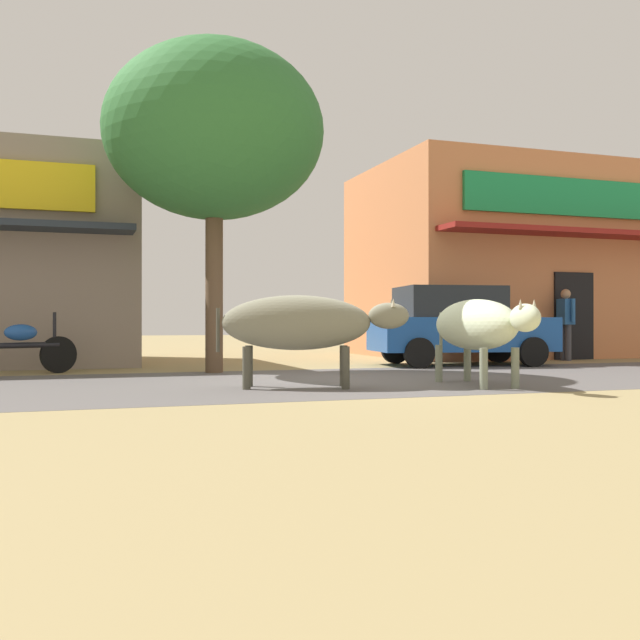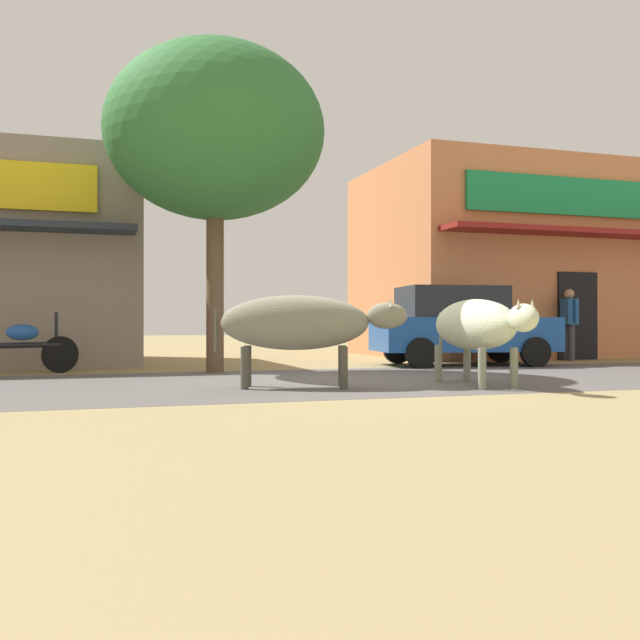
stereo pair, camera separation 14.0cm
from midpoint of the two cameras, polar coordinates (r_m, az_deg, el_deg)
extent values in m
plane|color=#978456|center=(11.30, 2.55, -4.74)|extent=(80.00, 80.00, 0.00)
cube|color=#575352|center=(11.30, 2.55, -4.73)|extent=(72.00, 5.29, 0.00)
cube|color=#CC7C4D|center=(21.02, 16.01, 4.20)|extent=(8.56, 5.34, 5.00)
cube|color=#198C4C|center=(19.00, 20.70, 8.93)|extent=(6.85, 0.10, 0.90)
cube|color=maroon|center=(18.58, 21.46, 6.33)|extent=(8.22, 0.90, 0.12)
cube|color=black|center=(18.54, 19.69, 0.30)|extent=(1.10, 0.06, 2.10)
cylinder|color=brown|center=(13.17, -7.90, 2.52)|extent=(0.31, 0.31, 3.04)
ellipsoid|color=#2F6D33|center=(13.59, -7.90, 14.37)|extent=(3.92, 3.92, 3.14)
cube|color=#194B9A|center=(15.55, 11.40, -1.09)|extent=(3.89, 2.20, 0.70)
cube|color=#1E2328|center=(15.45, 10.45, 1.39)|extent=(2.23, 1.82, 0.64)
cylinder|color=black|center=(16.79, 14.19, -2.22)|extent=(0.62, 0.27, 0.60)
cylinder|color=black|center=(15.27, 16.73, -2.42)|extent=(0.62, 0.27, 0.60)
cylinder|color=black|center=(15.97, 6.31, -2.32)|extent=(0.62, 0.27, 0.60)
cylinder|color=black|center=(14.37, 8.15, -2.56)|extent=(0.62, 0.27, 0.60)
cylinder|color=black|center=(13.71, -19.37, -2.56)|extent=(0.63, 0.34, 0.65)
cylinder|color=black|center=(13.45, -22.15, -1.84)|extent=(1.33, 0.67, 0.10)
ellipsoid|color=#1E4C99|center=(13.46, -21.95, -0.90)|extent=(0.61, 0.45, 0.28)
cylinder|color=black|center=(13.67, -19.64, -0.68)|extent=(0.06, 0.06, 0.60)
ellipsoid|color=gray|center=(9.97, -1.60, -0.21)|extent=(2.14, 1.23, 0.75)
ellipsoid|color=gray|center=(10.04, 5.66, 0.33)|extent=(0.62, 0.43, 0.36)
cone|color=beige|center=(10.15, 5.88, 1.34)|extent=(0.06, 0.06, 0.12)
cone|color=beige|center=(9.95, 6.01, 1.37)|extent=(0.06, 0.06, 0.12)
cylinder|color=#49473A|center=(10.23, 2.13, -3.60)|extent=(0.11, 0.11, 0.57)
cylinder|color=#49473A|center=(9.78, 2.27, -3.76)|extent=(0.11, 0.11, 0.57)
cylinder|color=#49473A|center=(10.25, -5.30, -3.60)|extent=(0.11, 0.11, 0.57)
cylinder|color=#49473A|center=(9.80, -5.50, -3.76)|extent=(0.11, 0.11, 0.57)
cylinder|color=#49473A|center=(10.05, -7.71, -0.78)|extent=(0.05, 0.05, 0.60)
ellipsoid|color=beige|center=(10.62, 12.32, -0.36)|extent=(0.73, 2.02, 0.72)
ellipsoid|color=beige|center=(9.55, 16.00, 0.17)|extent=(0.29, 0.57, 0.36)
cone|color=beige|center=(9.56, 16.66, 1.24)|extent=(0.06, 0.06, 0.12)
cone|color=beige|center=(9.45, 15.65, 1.26)|extent=(0.06, 0.06, 0.12)
cylinder|color=gray|center=(10.20, 15.30, -3.66)|extent=(0.11, 0.11, 0.56)
cylinder|color=gray|center=(9.95, 12.95, -3.75)|extent=(0.11, 0.11, 0.56)
cylinder|color=gray|center=(11.32, 11.77, -3.31)|extent=(0.11, 0.11, 0.56)
cylinder|color=gray|center=(11.10, 9.58, -3.38)|extent=(0.11, 0.11, 0.56)
cylinder|color=gray|center=(11.55, 9.76, -0.84)|extent=(0.05, 0.05, 0.58)
cylinder|color=#3F3F47|center=(18.04, 18.94, -1.68)|extent=(0.14, 0.14, 0.85)
cylinder|color=#3F3F47|center=(17.90, 19.29, -1.69)|extent=(0.14, 0.14, 0.85)
cube|color=#265999|center=(17.97, 19.11, 0.62)|extent=(0.31, 0.43, 0.60)
sphere|color=tan|center=(17.98, 19.11, 1.94)|extent=(0.23, 0.23, 0.23)
cylinder|color=#265999|center=(18.18, 18.61, 0.71)|extent=(0.09, 0.09, 0.54)
cylinder|color=#265999|center=(17.76, 19.62, 0.73)|extent=(0.09, 0.09, 0.54)
camera|label=1|loc=(0.07, -89.67, 0.00)|focal=40.95mm
camera|label=2|loc=(0.07, 90.33, 0.00)|focal=40.95mm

